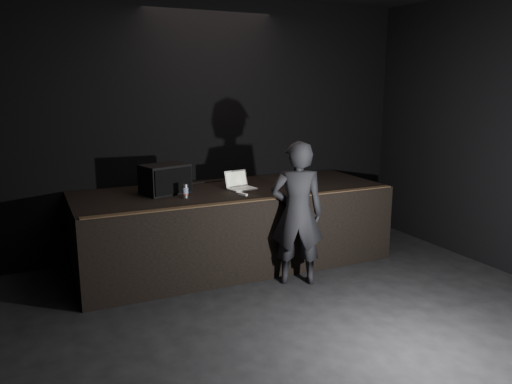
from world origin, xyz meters
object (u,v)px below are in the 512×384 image
object	(u,v)px
stage_riser	(233,226)
laptop	(240,184)
beer_can	(185,191)
person	(297,213)
stage_monitor	(165,179)

from	to	relation	value
stage_riser	laptop	xyz separation A→B (m)	(0.10, -0.01, 0.56)
beer_can	person	world-z (taller)	person
stage_riser	stage_monitor	distance (m)	1.10
beer_can	stage_riser	bearing A→B (deg)	18.23
stage_riser	person	size ratio (longest dim) A/B	2.34
stage_monitor	person	xyz separation A→B (m)	(1.28, -1.06, -0.33)
beer_can	person	bearing A→B (deg)	-32.56
stage_monitor	laptop	xyz separation A→B (m)	(0.95, -0.12, -0.12)
stage_riser	stage_monitor	bearing A→B (deg)	172.71
stage_monitor	person	world-z (taller)	person
stage_riser	person	xyz separation A→B (m)	(0.43, -0.95, 0.35)
beer_can	person	distance (m)	1.36
beer_can	person	size ratio (longest dim) A/B	0.10
stage_monitor	person	bearing A→B (deg)	-55.86
stage_monitor	beer_can	size ratio (longest dim) A/B	3.81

